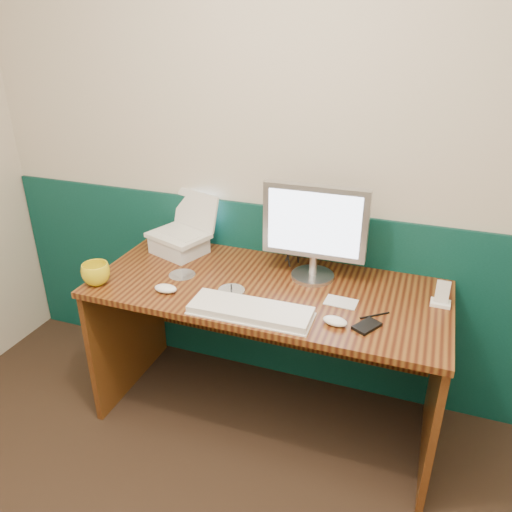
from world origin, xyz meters
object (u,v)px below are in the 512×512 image
at_px(monitor, 315,231).
at_px(keyboard, 250,311).
at_px(mug, 96,274).
at_px(laptop, 177,216).
at_px(camcorder, 292,244).
at_px(desk, 267,354).

height_order(monitor, keyboard, monitor).
xyz_separation_m(keyboard, mug, (-0.75, 0.01, 0.04)).
bearing_deg(laptop, keyboard, -18.64).
bearing_deg(camcorder, mug, -129.56).
xyz_separation_m(laptop, keyboard, (0.55, -0.43, -0.19)).
distance_m(laptop, camcorder, 0.59).
xyz_separation_m(laptop, camcorder, (0.58, 0.08, -0.10)).
distance_m(desk, monitor, 0.65).
bearing_deg(desk, keyboard, -87.54).
distance_m(monitor, keyboard, 0.48).
distance_m(monitor, camcorder, 0.22).
height_order(keyboard, mug, mug).
relative_size(desk, camcorder, 7.77).
bearing_deg(keyboard, monitor, 67.10).
relative_size(keyboard, mug, 3.96).
distance_m(keyboard, mug, 0.75).
bearing_deg(mug, monitor, 23.43).
relative_size(monitor, mug, 3.70).
bearing_deg(monitor, camcorder, 139.87).
xyz_separation_m(laptop, mug, (-0.20, -0.43, -0.15)).
height_order(laptop, camcorder, laptop).
distance_m(desk, laptop, 0.82).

